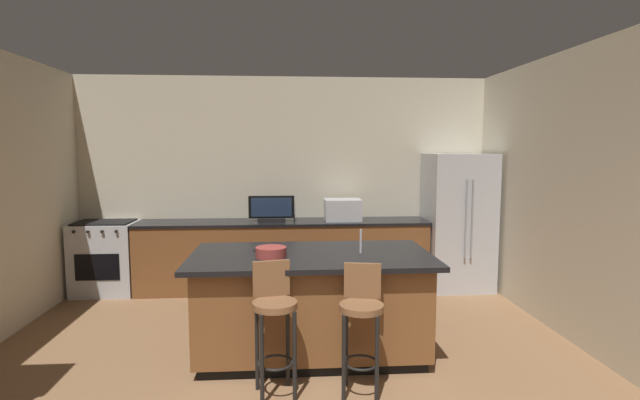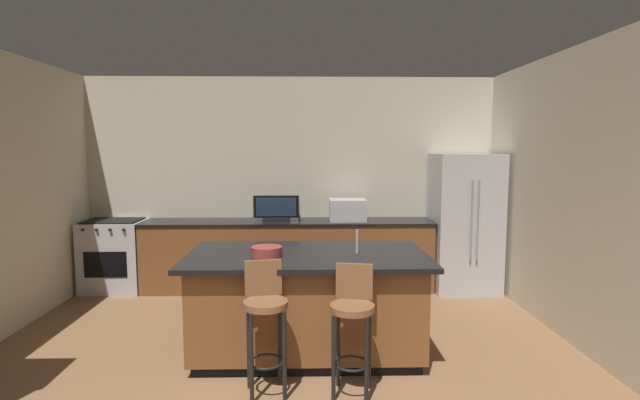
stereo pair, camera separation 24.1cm
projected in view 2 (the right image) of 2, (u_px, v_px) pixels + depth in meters
name	position (u px, v px, depth m)	size (l,w,h in m)	color
wall_back	(291.00, 181.00, 6.72)	(6.07, 0.12, 2.85)	beige
wall_right	(598.00, 200.00, 4.30)	(0.12, 5.39, 2.85)	beige
counter_back	(288.00, 255.00, 6.44)	(3.83, 0.62, 0.93)	brown
kitchen_island	(307.00, 303.00, 4.40)	(2.17, 1.17, 0.94)	black
refrigerator	(464.00, 222.00, 6.38)	(0.83, 0.79, 1.82)	#B7BABF
range_oven	(115.00, 255.00, 6.39)	(0.77, 0.63, 0.95)	#B7BABF
microwave	(348.00, 210.00, 6.40)	(0.48, 0.36, 0.29)	#B7BABF
tv_monitor	(276.00, 210.00, 6.32)	(0.60, 0.16, 0.34)	black
sink_faucet_back	(299.00, 211.00, 6.48)	(0.02, 0.02, 0.24)	#B2B2B7
sink_faucet_island	(357.00, 241.00, 4.35)	(0.02, 0.02, 0.22)	#B2B2B7
bar_stool_left	(265.00, 315.00, 3.67)	(0.35, 0.36, 1.02)	brown
bar_stool_right	(353.00, 318.00, 3.67)	(0.34, 0.36, 0.99)	brown
fruit_bowl	(267.00, 251.00, 4.23)	(0.27, 0.27, 0.09)	#993833
cell_phone	(255.00, 249.00, 4.54)	(0.07, 0.15, 0.01)	black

